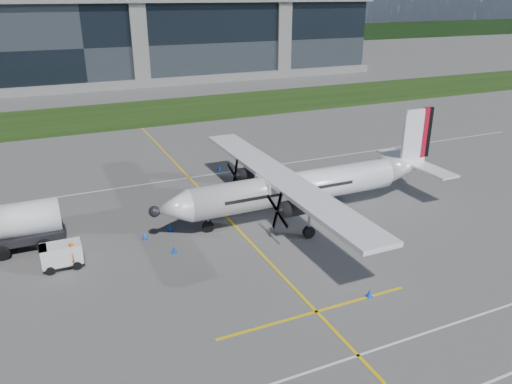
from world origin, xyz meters
name	(u,v)px	position (x,y,z in m)	size (l,w,h in m)	color
ground	(118,129)	(0.00, 40.00, 0.00)	(400.00, 400.00, 0.00)	#565451
grass_strip	(108,116)	(0.00, 48.00, 0.02)	(400.00, 18.00, 0.04)	#1A320D
terminal_building	(78,44)	(0.00, 80.00, 7.50)	(120.00, 20.00, 15.00)	black
tree_line	(58,42)	(0.00, 140.00, 3.00)	(400.00, 6.00, 6.00)	black
yellow_taxiway_centerline	(218,208)	(3.00, 10.00, 0.01)	(0.20, 70.00, 0.01)	yellow
turboprop_aircraft	(306,169)	(9.00, 6.08, 3.83)	(24.60, 25.51, 7.65)	white
baggage_tug	(62,256)	(-9.53, 5.10, 0.81)	(2.70, 1.62, 1.62)	white
ground_crew_person	(73,254)	(-8.84, 4.60, 1.04)	(0.84, 0.60, 2.07)	#F25907
safety_cone_nose_port	(174,249)	(-2.41, 3.98, 0.25)	(0.36, 0.36, 0.50)	blue
safety_cone_stbdwing	(219,168)	(6.40, 18.92, 0.25)	(0.36, 0.36, 0.50)	blue
safety_cone_fwd	(145,236)	(-3.81, 6.81, 0.25)	(0.36, 0.36, 0.50)	blue
safety_cone_portwing	(369,293)	(6.60, -5.98, 0.25)	(0.36, 0.36, 0.50)	blue
safety_cone_nose_stbd	(170,227)	(-1.76, 7.48, 0.25)	(0.36, 0.36, 0.50)	blue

